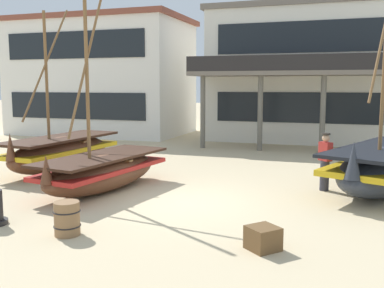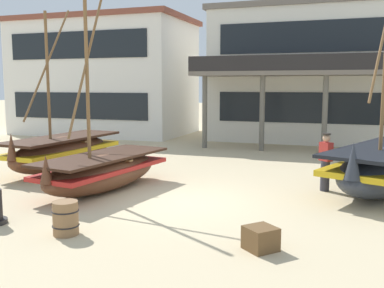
% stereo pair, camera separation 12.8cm
% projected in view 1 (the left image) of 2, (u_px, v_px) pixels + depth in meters
% --- Properties ---
extents(ground_plane, '(120.00, 120.00, 0.00)m').
position_uv_depth(ground_plane, '(180.00, 201.00, 11.72)').
color(ground_plane, '#CCB78E').
extents(fishing_boat_near_left, '(2.33, 4.70, 5.85)m').
position_uv_depth(fishing_boat_near_left, '(102.00, 171.00, 12.82)').
color(fishing_boat_near_left, brown).
rests_on(fishing_boat_near_left, ground).
extents(fishing_boat_far_right, '(2.05, 4.99, 5.67)m').
position_uv_depth(fishing_boat_far_right, '(61.00, 152.00, 15.73)').
color(fishing_boat_far_right, brown).
rests_on(fishing_boat_far_right, ground).
extents(fisherman_by_hull, '(0.41, 0.41, 1.68)m').
position_uv_depth(fisherman_by_hull, '(325.00, 162.00, 12.80)').
color(fisherman_by_hull, '#33333D').
rests_on(fisherman_by_hull, ground).
extents(wooden_barrel, '(0.56, 0.56, 0.70)m').
position_uv_depth(wooden_barrel, '(67.00, 218.00, 9.04)').
color(wooden_barrel, olive).
rests_on(wooden_barrel, ground).
extents(cargo_crate, '(0.75, 0.75, 0.44)m').
position_uv_depth(cargo_crate, '(263.00, 238.00, 8.25)').
color(cargo_crate, brown).
rests_on(cargo_crate, ground).
extents(harbor_building_main, '(10.12, 8.01, 7.25)m').
position_uv_depth(harbor_building_main, '(302.00, 74.00, 24.32)').
color(harbor_building_main, silver).
rests_on(harbor_building_main, ground).
extents(harbor_building_annex, '(10.81, 6.42, 7.07)m').
position_uv_depth(harbor_building_annex, '(102.00, 77.00, 27.81)').
color(harbor_building_annex, white).
rests_on(harbor_building_annex, ground).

